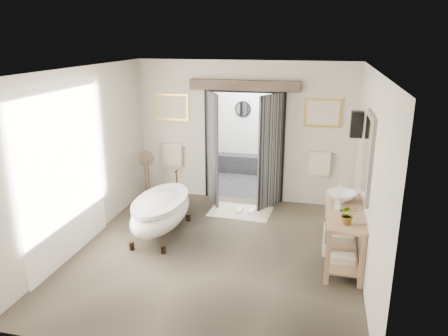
{
  "coord_description": "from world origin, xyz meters",
  "views": [
    {
      "loc": [
        1.54,
        -6.18,
        3.38
      ],
      "look_at": [
        0.0,
        0.6,
        1.25
      ],
      "focal_mm": 35.0,
      "sensor_mm": 36.0,
      "label": 1
    }
  ],
  "objects_px": {
    "clawfoot_tub": "(161,211)",
    "basin": "(341,197)",
    "vanity": "(342,231)",
    "rug": "(240,212)"
  },
  "relations": [
    {
      "from": "clawfoot_tub",
      "to": "vanity",
      "type": "xyz_separation_m",
      "value": [
        3.04,
        -0.27,
        0.06
      ]
    },
    {
      "from": "clawfoot_tub",
      "to": "rug",
      "type": "height_order",
      "value": "clawfoot_tub"
    },
    {
      "from": "clawfoot_tub",
      "to": "basin",
      "type": "relative_size",
      "value": 3.95
    },
    {
      "from": "vanity",
      "to": "basin",
      "type": "distance_m",
      "value": 0.54
    },
    {
      "from": "vanity",
      "to": "rug",
      "type": "xyz_separation_m",
      "value": [
        -1.88,
        1.56,
        -0.5
      ]
    },
    {
      "from": "rug",
      "to": "basin",
      "type": "xyz_separation_m",
      "value": [
        1.84,
        -1.24,
        0.92
      ]
    },
    {
      "from": "clawfoot_tub",
      "to": "vanity",
      "type": "distance_m",
      "value": 3.05
    },
    {
      "from": "clawfoot_tub",
      "to": "basin",
      "type": "bearing_deg",
      "value": 1.09
    },
    {
      "from": "vanity",
      "to": "basin",
      "type": "height_order",
      "value": "basin"
    },
    {
      "from": "vanity",
      "to": "rug",
      "type": "bearing_deg",
      "value": 140.22
    }
  ]
}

